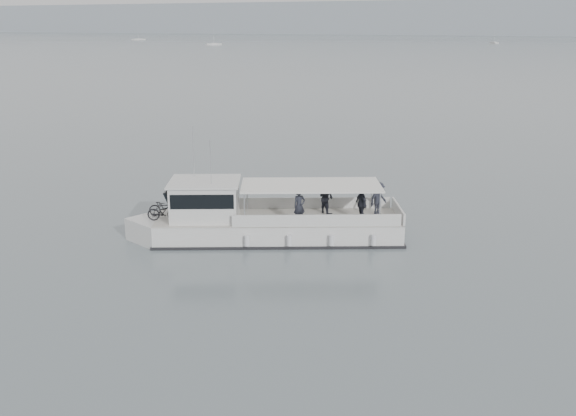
% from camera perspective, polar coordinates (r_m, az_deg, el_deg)
% --- Properties ---
extents(ground, '(1400.00, 1400.00, 0.00)m').
position_cam_1_polar(ground, '(32.49, 9.79, -2.13)').
color(ground, slate).
rests_on(ground, ground).
extents(headland, '(1400.00, 90.00, 28.00)m').
position_cam_1_polar(headland, '(590.11, 23.93, 15.20)').
color(headland, '#939EA8').
rests_on(headland, ground).
extents(tour_boat, '(12.74, 7.87, 5.57)m').
position_cam_1_polar(tour_boat, '(30.83, -3.01, -1.13)').
color(tour_boat, silver).
rests_on(tour_boat, ground).
extents(moored_fleet, '(455.74, 320.60, 10.68)m').
position_cam_1_polar(moored_fleet, '(249.19, 14.84, 13.39)').
color(moored_fleet, silver).
rests_on(moored_fleet, ground).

